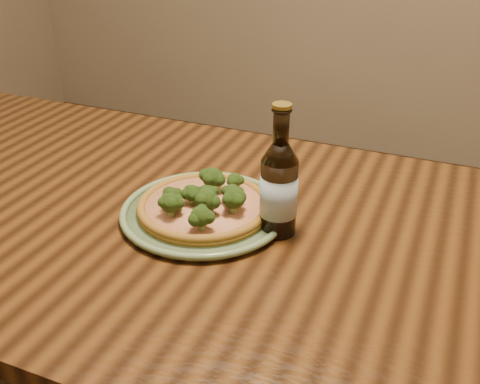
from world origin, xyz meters
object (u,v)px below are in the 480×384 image
at_px(plate, 204,212).
at_px(beer_bottle, 279,187).
at_px(table, 136,240).
at_px(pizza, 204,204).

relative_size(plate, beer_bottle, 1.30).
distance_m(table, plate, 0.19).
distance_m(pizza, beer_bottle, 0.16).
bearing_deg(table, plate, 3.37).
height_order(table, beer_bottle, beer_bottle).
bearing_deg(plate, beer_bottle, 1.66).
distance_m(plate, pizza, 0.02).
xyz_separation_m(table, beer_bottle, (0.32, 0.01, 0.19)).
bearing_deg(pizza, plate, 132.61).
xyz_separation_m(plate, beer_bottle, (0.15, 0.00, 0.08)).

